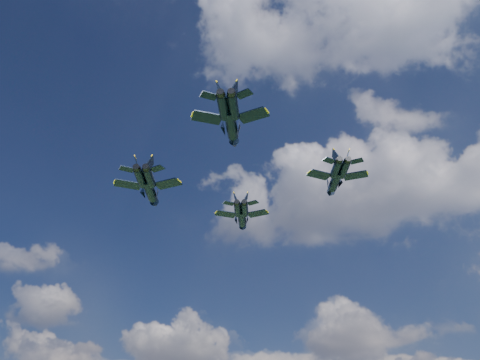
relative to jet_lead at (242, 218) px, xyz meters
name	(u,v)px	position (x,y,z in m)	size (l,w,h in m)	color
jet_lead	(242,218)	(0.00, 0.00, 0.00)	(11.79, 16.36, 3.88)	black
jet_left	(150,191)	(-9.30, -24.88, -2.98)	(12.75, 17.71, 4.20)	black
jet_right	(335,181)	(24.79, -9.25, -0.50)	(11.87, 16.19, 3.88)	black
jet_slot	(232,126)	(13.14, -34.59, 0.16)	(12.90, 17.70, 4.18)	black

